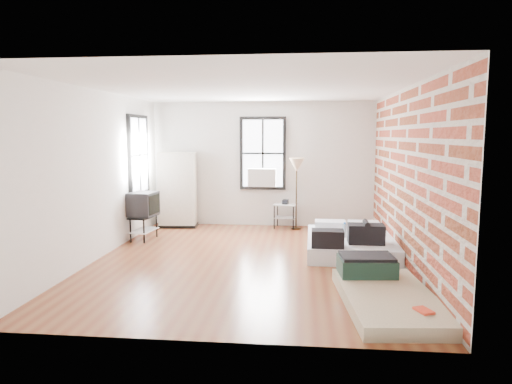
# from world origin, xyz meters

# --- Properties ---
(ground) EXTENTS (6.00, 6.00, 0.00)m
(ground) POSITION_xyz_m (0.00, 0.00, 0.00)
(ground) COLOR brown
(ground) RESTS_ON ground
(room_shell) EXTENTS (5.02, 6.02, 2.80)m
(room_shell) POSITION_xyz_m (0.23, 0.36, 1.74)
(room_shell) COLOR silver
(room_shell) RESTS_ON ground
(mattress_main) EXTENTS (1.54, 2.06, 0.65)m
(mattress_main) POSITION_xyz_m (1.74, 0.75, 0.18)
(mattress_main) COLOR white
(mattress_main) RESTS_ON ground
(mattress_bare) EXTENTS (1.24, 2.11, 0.44)m
(mattress_bare) POSITION_xyz_m (1.91, -1.65, 0.13)
(mattress_bare) COLOR #C3B58D
(mattress_bare) RESTS_ON ground
(wardrobe) EXTENTS (0.88, 0.55, 1.68)m
(wardrobe) POSITION_xyz_m (-1.89, 2.65, 0.83)
(wardrobe) COLOR black
(wardrobe) RESTS_ON ground
(side_table) EXTENTS (0.54, 0.46, 0.64)m
(side_table) POSITION_xyz_m (0.52, 2.72, 0.43)
(side_table) COLOR black
(side_table) RESTS_ON ground
(floor_lamp) EXTENTS (0.34, 0.34, 1.56)m
(floor_lamp) POSITION_xyz_m (0.77, 2.65, 1.33)
(floor_lamp) COLOR #2F220F
(floor_lamp) RESTS_ON ground
(tv_stand) EXTENTS (0.53, 0.71, 0.95)m
(tv_stand) POSITION_xyz_m (-2.21, 1.30, 0.68)
(tv_stand) COLOR black
(tv_stand) RESTS_ON ground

